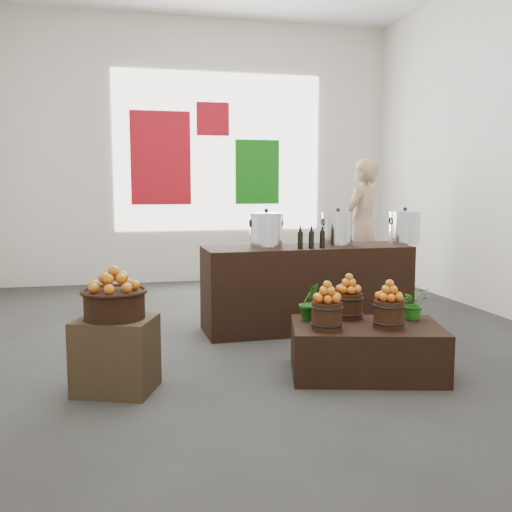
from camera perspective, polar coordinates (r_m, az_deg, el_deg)
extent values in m
plane|color=#343532|center=(5.67, -0.69, -8.10)|extent=(7.00, 7.00, 0.00)
cube|color=silver|center=(8.94, -5.63, 10.31)|extent=(6.00, 0.04, 4.00)
cube|color=white|center=(8.97, -3.68, 10.32)|extent=(3.20, 0.02, 2.40)
cube|color=#AF0D1A|center=(8.85, -9.51, 9.63)|extent=(0.90, 0.04, 1.40)
cube|color=#116D10|center=(9.06, 0.13, 8.40)|extent=(0.70, 0.04, 1.00)
cube|color=#AF0D1A|center=(8.98, -4.34, 13.51)|extent=(0.50, 0.04, 0.50)
cube|color=#473321|center=(4.28, -13.83, -9.57)|extent=(0.66, 0.60, 0.54)
cylinder|color=black|center=(4.20, -13.97, -4.76)|extent=(0.43, 0.43, 0.20)
cube|color=black|center=(4.62, 10.95, -9.18)|extent=(1.29, 0.98, 0.40)
cylinder|color=black|center=(4.34, 7.10, -5.96)|extent=(0.23, 0.23, 0.21)
cylinder|color=black|center=(4.48, 13.14, -5.68)|extent=(0.23, 0.23, 0.21)
cylinder|color=black|center=(4.73, 9.23, -4.93)|extent=(0.23, 0.23, 0.21)
imported|color=#1A6114|center=(4.80, 15.44, -4.60)|extent=(0.29, 0.27, 0.27)
imported|color=#1A6114|center=(4.62, 5.33, -4.60)|extent=(0.19, 0.16, 0.30)
cube|color=black|center=(5.92, 5.05, -3.18)|extent=(2.13, 0.72, 0.86)
cylinder|color=silver|center=(5.72, 1.03, 2.50)|extent=(0.33, 0.33, 0.33)
cylinder|color=silver|center=(5.97, 8.16, 2.62)|extent=(0.33, 0.33, 0.33)
cylinder|color=silver|center=(6.30, 14.63, 2.69)|extent=(0.33, 0.33, 0.33)
imported|color=tan|center=(7.82, 10.51, 2.80)|extent=(0.80, 0.76, 1.84)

